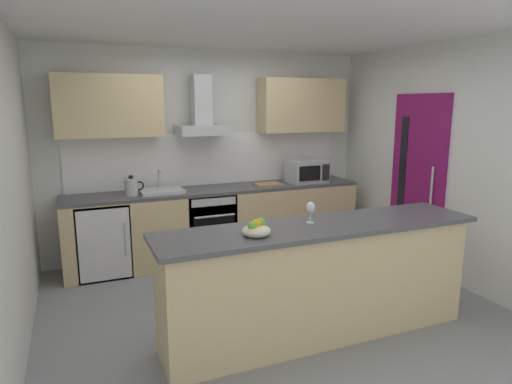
# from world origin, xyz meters

# --- Properties ---
(ground) EXTENTS (5.20, 4.47, 0.02)m
(ground) POSITION_xyz_m (0.00, 0.00, -0.01)
(ground) COLOR gray
(ceiling) EXTENTS (5.20, 4.47, 0.02)m
(ceiling) POSITION_xyz_m (0.00, 0.00, 2.61)
(ceiling) COLOR white
(wall_back) EXTENTS (5.20, 0.12, 2.60)m
(wall_back) POSITION_xyz_m (0.00, 1.80, 1.30)
(wall_back) COLOR silver
(wall_back) RESTS_ON ground
(wall_left) EXTENTS (0.12, 4.47, 2.60)m
(wall_left) POSITION_xyz_m (-2.16, 0.00, 1.30)
(wall_left) COLOR silver
(wall_left) RESTS_ON ground
(wall_right) EXTENTS (0.12, 4.47, 2.60)m
(wall_right) POSITION_xyz_m (2.16, 0.00, 1.30)
(wall_right) COLOR silver
(wall_right) RESTS_ON ground
(backsplash_tile) EXTENTS (3.57, 0.02, 0.66)m
(backsplash_tile) POSITION_xyz_m (0.00, 1.72, 1.23)
(backsplash_tile) COLOR white
(counter_back) EXTENTS (3.70, 0.60, 0.90)m
(counter_back) POSITION_xyz_m (0.00, 1.42, 0.45)
(counter_back) COLOR #D1B784
(counter_back) RESTS_ON ground
(counter_island) EXTENTS (2.74, 0.64, 0.98)m
(counter_island) POSITION_xyz_m (0.16, -0.78, 0.49)
(counter_island) COLOR #D1B784
(counter_island) RESTS_ON ground
(upper_cabinets) EXTENTS (3.65, 0.32, 0.70)m
(upper_cabinets) POSITION_xyz_m (0.00, 1.57, 1.91)
(upper_cabinets) COLOR #D1B784
(side_door) EXTENTS (0.08, 0.85, 2.05)m
(side_door) POSITION_xyz_m (2.08, 0.25, 1.03)
(side_door) COLOR #7A1456
(side_door) RESTS_ON ground
(oven) EXTENTS (0.60, 0.62, 0.80)m
(oven) POSITION_xyz_m (-0.16, 1.39, 0.46)
(oven) COLOR slate
(oven) RESTS_ON ground
(refrigerator) EXTENTS (0.58, 0.60, 0.85)m
(refrigerator) POSITION_xyz_m (-1.41, 1.39, 0.43)
(refrigerator) COLOR white
(refrigerator) RESTS_ON ground
(microwave) EXTENTS (0.50, 0.38, 0.30)m
(microwave) POSITION_xyz_m (1.22, 1.36, 1.05)
(microwave) COLOR #B7BABC
(microwave) RESTS_ON counter_back
(sink) EXTENTS (0.50, 0.40, 0.26)m
(sink) POSITION_xyz_m (-0.71, 1.40, 0.93)
(sink) COLOR silver
(sink) RESTS_ON counter_back
(kettle) EXTENTS (0.29, 0.15, 0.24)m
(kettle) POSITION_xyz_m (-1.06, 1.36, 1.01)
(kettle) COLOR #B7BABC
(kettle) RESTS_ON counter_back
(range_hood) EXTENTS (0.62, 0.45, 0.72)m
(range_hood) POSITION_xyz_m (-0.16, 1.52, 1.79)
(range_hood) COLOR #B7BABC
(wine_glass) EXTENTS (0.08, 0.08, 0.18)m
(wine_glass) POSITION_xyz_m (0.11, -0.70, 1.10)
(wine_glass) COLOR silver
(wine_glass) RESTS_ON counter_island
(fruit_bowl) EXTENTS (0.22, 0.22, 0.13)m
(fruit_bowl) POSITION_xyz_m (-0.44, -0.86, 1.02)
(fruit_bowl) COLOR beige
(fruit_bowl) RESTS_ON counter_island
(chopping_board) EXTENTS (0.35, 0.23, 0.02)m
(chopping_board) POSITION_xyz_m (0.65, 1.37, 0.91)
(chopping_board) COLOR tan
(chopping_board) RESTS_ON counter_back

